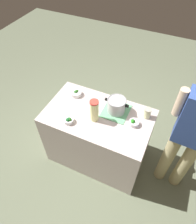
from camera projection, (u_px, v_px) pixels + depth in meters
name	position (u px, v px, depth m)	size (l,w,h in m)	color
ground_plane	(98.00, 154.00, 2.98)	(8.00, 8.00, 0.00)	#687159
counter_slab	(98.00, 137.00, 2.66)	(1.24, 0.73, 0.87)	beige
dish_cloth	(116.00, 111.00, 2.37)	(0.29, 0.32, 0.01)	#6AB681
cooking_pot	(116.00, 105.00, 2.30)	(0.28, 0.21, 0.18)	#B7B7BC
lemonade_pitcher	(94.00, 111.00, 2.19)	(0.10, 0.10, 0.28)	#F3F29E
mason_jar	(147.00, 113.00, 2.27)	(0.08, 0.08, 0.13)	beige
broccoli_bowl_front	(134.00, 122.00, 2.22)	(0.11, 0.11, 0.08)	silver
broccoli_bowl_center	(69.00, 120.00, 2.24)	(0.11, 0.11, 0.07)	silver
broccoli_bowl_back	(76.00, 93.00, 2.54)	(0.14, 0.14, 0.08)	silver
person_cook	(189.00, 137.00, 2.05)	(0.50, 0.21, 1.69)	tan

